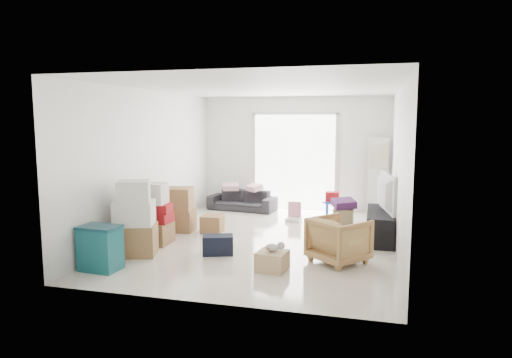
{
  "coord_description": "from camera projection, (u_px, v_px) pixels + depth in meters",
  "views": [
    {
      "loc": [
        1.85,
        -7.83,
        2.14
      ],
      "look_at": [
        -0.23,
        0.2,
        1.07
      ],
      "focal_mm": 32.0,
      "sensor_mm": 36.0,
      "label": 1
    }
  ],
  "objects": [
    {
      "name": "room_shell",
      "position": [
        266.0,
        165.0,
        8.08
      ],
      "size": [
        4.98,
        6.48,
        3.18
      ],
      "color": "silver",
      "rests_on": "ground"
    },
    {
      "name": "sliding_door",
      "position": [
        294.0,
        158.0,
        10.95
      ],
      "size": [
        2.1,
        0.04,
        2.33
      ],
      "color": "white",
      "rests_on": "room_shell"
    },
    {
      "name": "ac_tower",
      "position": [
        378.0,
        177.0,
        10.2
      ],
      "size": [
        0.45,
        0.3,
        1.75
      ],
      "primitive_type": "cube",
      "color": "silver",
      "rests_on": "room_shell"
    },
    {
      "name": "tv_console",
      "position": [
        380.0,
        225.0,
        8.23
      ],
      "size": [
        0.46,
        1.54,
        0.51
      ],
      "primitive_type": "cube",
      "color": "black",
      "rests_on": "room_shell"
    },
    {
      "name": "television",
      "position": [
        381.0,
        207.0,
        8.19
      ],
      "size": [
        0.87,
        1.27,
        0.15
      ],
      "primitive_type": "imported",
      "rotation": [
        0.0,
        0.0,
        1.75
      ],
      "color": "black",
      "rests_on": "tv_console"
    },
    {
      "name": "sofa",
      "position": [
        242.0,
        197.0,
        10.91
      ],
      "size": [
        1.66,
        0.67,
        0.63
      ],
      "primitive_type": "imported",
      "rotation": [
        0.0,
        0.0,
        -0.13
      ],
      "color": "#27272C",
      "rests_on": "room_shell"
    },
    {
      "name": "pillow_left",
      "position": [
        231.0,
        181.0,
        10.9
      ],
      "size": [
        0.46,
        0.41,
        0.12
      ],
      "primitive_type": "cube",
      "rotation": [
        0.0,
        0.0,
        0.32
      ],
      "color": "#CC94A2",
      "rests_on": "sofa"
    },
    {
      "name": "pillow_right",
      "position": [
        254.0,
        182.0,
        10.77
      ],
      "size": [
        0.4,
        0.39,
        0.11
      ],
      "primitive_type": "cube",
      "rotation": [
        0.0,
        0.0,
        -0.67
      ],
      "color": "#CC94A2",
      "rests_on": "sofa"
    },
    {
      "name": "armchair",
      "position": [
        339.0,
        238.0,
        6.87
      ],
      "size": [
        1.01,
        1.01,
        0.76
      ],
      "primitive_type": "imported",
      "rotation": [
        0.0,
        0.0,
        2.45
      ],
      "color": "tan",
      "rests_on": "room_shell"
    },
    {
      "name": "storage_bins",
      "position": [
        100.0,
        248.0,
        6.52
      ],
      "size": [
        0.59,
        0.44,
        0.65
      ],
      "rotation": [
        0.0,
        0.0,
        -0.07
      ],
      "color": "#125157",
      "rests_on": "room_shell"
    },
    {
      "name": "box_stack_a",
      "position": [
        135.0,
        222.0,
        7.24
      ],
      "size": [
        0.78,
        0.71,
        1.2
      ],
      "rotation": [
        0.0,
        0.0,
        0.27
      ],
      "color": "olive",
      "rests_on": "room_shell"
    },
    {
      "name": "box_stack_b",
      "position": [
        155.0,
        217.0,
        7.91
      ],
      "size": [
        0.58,
        0.53,
        1.06
      ],
      "rotation": [
        0.0,
        0.0,
        -0.02
      ],
      "color": "olive",
      "rests_on": "room_shell"
    },
    {
      "name": "box_stack_c",
      "position": [
        179.0,
        210.0,
        8.84
      ],
      "size": [
        0.6,
        0.56,
        0.85
      ],
      "rotation": [
        0.0,
        0.0,
        0.14
      ],
      "color": "olive",
      "rests_on": "room_shell"
    },
    {
      "name": "loose_box",
      "position": [
        212.0,
        224.0,
        8.75
      ],
      "size": [
        0.42,
        0.42,
        0.33
      ],
      "primitive_type": "cube",
      "rotation": [
        0.0,
        0.0,
        0.06
      ],
      "color": "olive",
      "rests_on": "room_shell"
    },
    {
      "name": "duffel_bag",
      "position": [
        218.0,
        245.0,
        7.31
      ],
      "size": [
        0.55,
        0.43,
        0.31
      ],
      "primitive_type": "cube",
      "rotation": [
        0.0,
        0.0,
        0.33
      ],
      "color": "black",
      "rests_on": "room_shell"
    },
    {
      "name": "ottoman",
      "position": [
        343.0,
        218.0,
        9.16
      ],
      "size": [
        0.39,
        0.39,
        0.38
      ],
      "primitive_type": "cube",
      "rotation": [
        0.0,
        0.0,
        -0.03
      ],
      "color": "olive",
      "rests_on": "room_shell"
    },
    {
      "name": "blanket",
      "position": [
        344.0,
        205.0,
        9.13
      ],
      "size": [
        0.54,
        0.54,
        0.14
      ],
      "primitive_type": "cube",
      "rotation": [
        0.0,
        0.0,
        0.36
      ],
      "color": "#411E4C",
      "rests_on": "ottoman"
    },
    {
      "name": "kids_table",
      "position": [
        332.0,
        200.0,
        9.98
      ],
      "size": [
        0.44,
        0.44,
        0.58
      ],
      "rotation": [
        0.0,
        0.0,
        0.05
      ],
      "color": "#1C40AF",
      "rests_on": "room_shell"
    },
    {
      "name": "toy_walker",
      "position": [
        294.0,
        216.0,
        9.73
      ],
      "size": [
        0.33,
        0.29,
        0.41
      ],
      "rotation": [
        0.0,
        0.0,
        -0.09
      ],
      "color": "silver",
      "rests_on": "room_shell"
    },
    {
      "name": "wood_crate",
      "position": [
        272.0,
        261.0,
        6.54
      ],
      "size": [
        0.46,
        0.46,
        0.27
      ],
      "primitive_type": "cube",
      "rotation": [
        0.0,
        0.0,
        -0.13
      ],
      "color": "tan",
      "rests_on": "room_shell"
    },
    {
      "name": "plush_bunny",
      "position": [
        275.0,
        247.0,
        6.52
      ],
      "size": [
        0.28,
        0.16,
        0.14
      ],
      "rotation": [
        0.0,
        0.0,
        0.34
      ],
      "color": "#B2ADA8",
      "rests_on": "wood_crate"
    }
  ]
}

